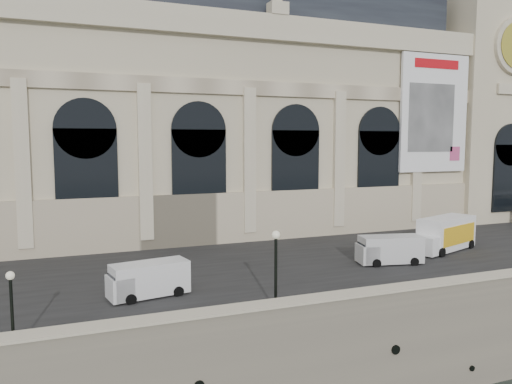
% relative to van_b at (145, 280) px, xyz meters
% --- Properties ---
extents(quay, '(160.00, 70.00, 6.00)m').
position_rel_van_b_xyz_m(quay, '(11.38, 27.17, -4.14)').
color(quay, gray).
rests_on(quay, ground).
extents(street, '(160.00, 24.00, 0.06)m').
position_rel_van_b_xyz_m(street, '(11.38, 6.17, -1.11)').
color(street, '#2D2D2D').
rests_on(street, quay).
extents(parapet, '(160.00, 1.40, 1.21)m').
position_rel_van_b_xyz_m(parapet, '(11.38, -7.23, -0.53)').
color(parapet, gray).
rests_on(parapet, quay).
extents(museum, '(69.00, 18.70, 29.10)m').
position_rel_van_b_xyz_m(museum, '(5.40, 23.03, 12.58)').
color(museum, beige).
rests_on(museum, quay).
extents(clock_pavilion, '(13.00, 14.72, 36.70)m').
position_rel_van_b_xyz_m(clock_pavilion, '(45.38, 20.10, 16.28)').
color(clock_pavilion, beige).
rests_on(clock_pavilion, quay).
extents(van_b, '(5.28, 2.75, 2.24)m').
position_rel_van_b_xyz_m(van_b, '(0.00, 0.00, 0.00)').
color(van_b, white).
rests_on(van_b, quay).
extents(van_c, '(5.46, 2.98, 2.30)m').
position_rel_van_b_xyz_m(van_c, '(19.57, 1.60, 0.03)').
color(van_c, silver).
rests_on(van_c, quay).
extents(box_truck, '(7.92, 4.77, 3.05)m').
position_rel_van_b_xyz_m(box_truck, '(27.34, 3.77, 0.39)').
color(box_truck, white).
rests_on(box_truck, quay).
extents(lamp_left, '(0.40, 0.40, 3.94)m').
position_rel_van_b_xyz_m(lamp_left, '(-7.10, -6.19, 0.81)').
color(lamp_left, black).
rests_on(lamp_left, quay).
extents(lamp_right, '(0.49, 0.49, 4.79)m').
position_rel_van_b_xyz_m(lamp_right, '(6.68, -5.38, 1.24)').
color(lamp_right, black).
rests_on(lamp_right, quay).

